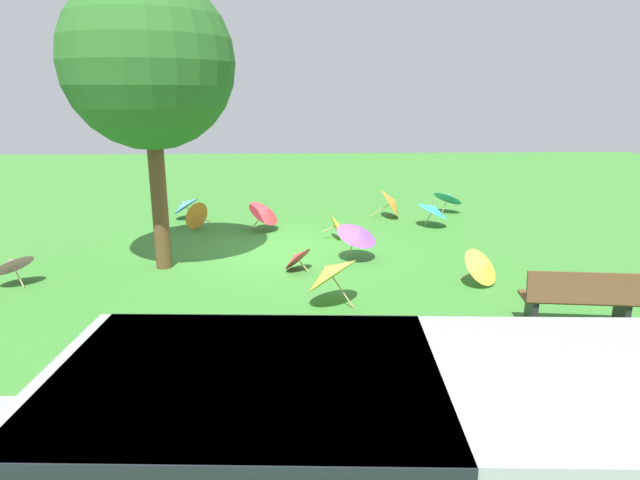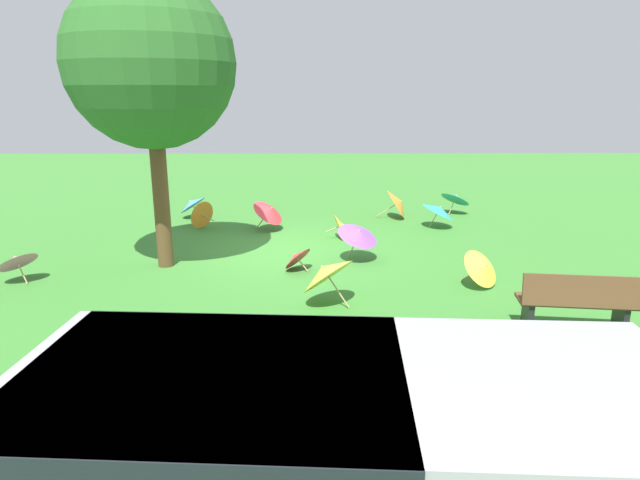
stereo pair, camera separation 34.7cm
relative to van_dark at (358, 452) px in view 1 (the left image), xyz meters
name	(u,v)px [view 1 (the left image)]	position (x,y,z in m)	size (l,w,h in m)	color
ground	(276,252)	(0.86, -8.07, -0.91)	(40.00, 40.00, 0.00)	#387A2D
van_dark	(358,452)	(0.00, 0.00, 0.00)	(4.71, 2.36, 1.53)	#99999E
park_bench	(580,299)	(-3.67, -3.90, -0.45)	(1.65, 0.69, 0.90)	brown
shade_tree	(149,64)	(3.03, -7.10, 2.93)	(3.11, 3.11, 5.42)	brown
parasol_orange_0	(195,215)	(2.96, -10.24, -0.55)	(0.74, 0.73, 0.73)	tan
parasol_blue_0	(185,204)	(3.45, -11.44, -0.50)	(0.88, 0.92, 0.69)	tan
parasol_red_0	(265,211)	(1.17, -9.93, -0.40)	(1.04, 1.07, 0.85)	tan
parasol_orange_1	(393,202)	(-2.25, -11.32, -0.48)	(0.98, 0.96, 0.86)	tan
parasol_pink_0	(12,263)	(5.47, -6.18, -0.50)	(0.95, 0.97, 0.67)	tan
parasol_teal_0	(448,197)	(-3.96, -11.87, -0.44)	(1.12, 1.13, 0.74)	tan
parasol_yellow_0	(483,265)	(-2.91, -5.79, -0.54)	(0.95, 0.93, 0.71)	tan
parasol_purple_2	(357,233)	(-0.84, -7.40, -0.33)	(1.17, 1.17, 0.83)	tan
parasol_teal_2	(434,209)	(-3.12, -10.22, -0.44)	(0.89, 0.90, 0.73)	tan
parasol_red_2	(296,257)	(0.42, -6.80, -0.64)	(0.75, 0.78, 0.53)	tan
parasol_yellow_2	(329,272)	(-0.11, -5.06, -0.37)	(1.23, 1.26, 0.92)	tan
parasol_yellow_3	(337,225)	(-0.56, -9.14, -0.59)	(0.57, 0.67, 0.64)	tan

